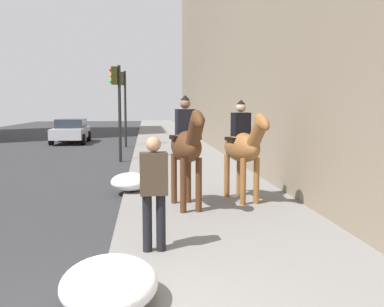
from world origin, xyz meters
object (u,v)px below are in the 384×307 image
object	(u,v)px
mounted_horse_far	(243,145)
traffic_light_near_curb	(117,98)
mounted_horse_near	(187,145)
car_mid_lane	(71,130)
pedestrian_greeting	(154,186)
traffic_light_far_curb	(124,97)

from	to	relation	value
mounted_horse_far	traffic_light_near_curb	size ratio (longest dim) A/B	0.60
mounted_horse_near	traffic_light_near_curb	xyz separation A→B (m)	(8.79, 1.94, 1.11)
car_mid_lane	traffic_light_near_curb	world-z (taller)	traffic_light_near_curb
mounted_horse_near	pedestrian_greeting	bearing A→B (deg)	-23.20
mounted_horse_far	traffic_light_near_curb	bearing A→B (deg)	-170.79
mounted_horse_near	traffic_light_far_curb	bearing A→B (deg)	179.35
mounted_horse_near	mounted_horse_far	xyz separation A→B (m)	(0.59, -1.32, -0.08)
car_mid_lane	traffic_light_far_curb	distance (m)	4.92
pedestrian_greeting	traffic_light_far_curb	distance (m)	17.95
mounted_horse_near	pedestrian_greeting	distance (m)	2.84
pedestrian_greeting	mounted_horse_far	bearing A→B (deg)	-34.08
car_mid_lane	traffic_light_near_curb	xyz separation A→B (m)	(-9.41, -3.34, 1.80)
mounted_horse_near	traffic_light_far_curb	size ratio (longest dim) A/B	0.58
mounted_horse_near	car_mid_lane	size ratio (longest dim) A/B	0.55
mounted_horse_far	car_mid_lane	distance (m)	18.82
mounted_horse_far	pedestrian_greeting	world-z (taller)	mounted_horse_far
pedestrian_greeting	car_mid_lane	size ratio (longest dim) A/B	0.39
car_mid_lane	pedestrian_greeting	bearing A→B (deg)	12.18
mounted_horse_far	car_mid_lane	size ratio (longest dim) A/B	0.53
traffic_light_near_curb	traffic_light_far_curb	bearing A→B (deg)	0.48
mounted_horse_near	car_mid_lane	distance (m)	18.97
traffic_light_far_curb	car_mid_lane	bearing A→B (deg)	46.74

